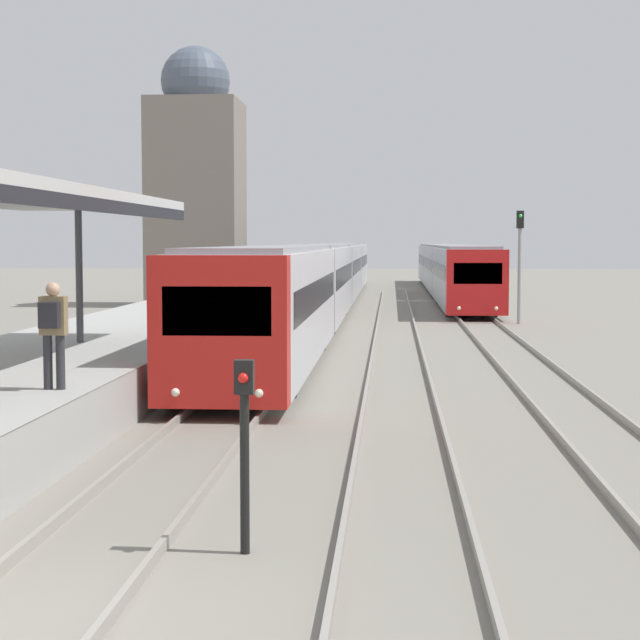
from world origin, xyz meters
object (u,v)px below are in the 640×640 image
Objects in this scene: train_far at (448,267)px; signal_post_near at (244,435)px; signal_mast_far at (520,252)px; train_near at (325,274)px; person_on_platform at (53,326)px.

signal_post_near is at bearing -95.20° from train_far.
signal_post_near is 32.70m from signal_mast_far.
signal_post_near is at bearing -101.71° from signal_mast_far.
train_near is at bearing 138.44° from signal_mast_far.
signal_post_near is (-5.04, -55.35, -0.44)m from train_far.
person_on_platform reaches higher than signal_post_near.
signal_mast_far reaches higher than train_far.
signal_mast_far is (10.31, 26.86, 0.88)m from person_on_platform.
signal_post_near is (1.59, -39.27, -0.49)m from train_near.
train_near is 39.30m from signal_post_near.
person_on_platform is at bearing -111.00° from signal_mast_far.
train_far is at bearing 67.58° from train_near.
train_near is 17.39m from train_far.
train_far reaches higher than person_on_platform.
train_near is 11.04m from signal_mast_far.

